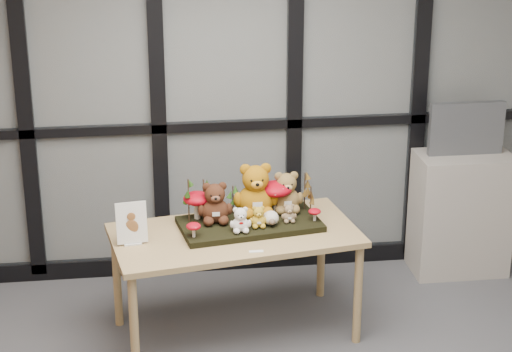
{
  "coord_description": "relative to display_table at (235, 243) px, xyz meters",
  "views": [
    {
      "loc": [
        -0.57,
        -3.37,
        2.9
      ],
      "look_at": [
        0.07,
        1.54,
        1.04
      ],
      "focal_mm": 65.0,
      "sensor_mm": 36.0,
      "label": 1
    }
  ],
  "objects": [
    {
      "name": "bear_brown_medium",
      "position": [
        -0.11,
        0.1,
        0.24
      ],
      "size": [
        0.23,
        0.22,
        0.27
      ],
      "primitive_type": null,
      "rotation": [
        0.0,
        0.0,
        0.16
      ],
      "color": "#402012",
      "rests_on": "diorama_tray"
    },
    {
      "name": "sprig_dry_far_right",
      "position": [
        0.45,
        0.22,
        0.22
      ],
      "size": [
        0.05,
        0.05,
        0.24
      ],
      "primitive_type": null,
      "color": "brown",
      "rests_on": "diorama_tray"
    },
    {
      "name": "mushroom_front_left",
      "position": [
        -0.25,
        -0.11,
        0.15
      ],
      "size": [
        0.08,
        0.08,
        0.09
      ],
      "primitive_type": null,
      "color": "#9D0513",
      "rests_on": "diorama_tray"
    },
    {
      "name": "cabinet",
      "position": [
        1.63,
        0.67,
        -0.18
      ],
      "size": [
        0.64,
        0.37,
        0.85
      ],
      "primitive_type": "cube",
      "color": "#9E968D",
      "rests_on": "floor"
    },
    {
      "name": "display_table",
      "position": [
        0.0,
        0.0,
        0.0
      ],
      "size": [
        1.53,
        0.94,
        0.67
      ],
      "rotation": [
        0.0,
        0.0,
        0.16
      ],
      "color": "tan",
      "rests_on": "floor"
    },
    {
      "name": "mushroom_back_left",
      "position": [
        -0.21,
        0.16,
        0.2
      ],
      "size": [
        0.17,
        0.17,
        0.18
      ],
      "primitive_type": null,
      "color": "#9D0513",
      "rests_on": "diorama_tray"
    },
    {
      "name": "plush_cream_hedgehog",
      "position": [
        0.21,
        0.01,
        0.15
      ],
      "size": [
        0.08,
        0.08,
        0.09
      ],
      "primitive_type": null,
      "rotation": [
        0.0,
        0.0,
        0.16
      ],
      "color": "silver",
      "rests_on": "diorama_tray"
    },
    {
      "name": "sprig_green_mid_left",
      "position": [
        -0.17,
        0.18,
        0.22
      ],
      "size": [
        0.05,
        0.05,
        0.24
      ],
      "primitive_type": null,
      "color": "#113A0D",
      "rests_on": "diorama_tray"
    },
    {
      "name": "mushroom_back_right",
      "position": [
        0.27,
        0.19,
        0.21
      ],
      "size": [
        0.19,
        0.19,
        0.22
      ],
      "primitive_type": null,
      "color": "#9D0513",
      "rests_on": "diorama_tray"
    },
    {
      "name": "bear_beige_small",
      "position": [
        0.33,
        0.04,
        0.16
      ],
      "size": [
        0.11,
        0.1,
        0.12
      ],
      "primitive_type": null,
      "rotation": [
        0.0,
        0.0,
        0.16
      ],
      "color": "#896E4E",
      "rests_on": "diorama_tray"
    },
    {
      "name": "bear_small_yellow",
      "position": [
        0.14,
        -0.01,
        0.17
      ],
      "size": [
        0.12,
        0.11,
        0.14
      ],
      "primitive_type": null,
      "rotation": [
        0.0,
        0.0,
        0.16
      ],
      "color": "gold",
      "rests_on": "diorama_tray"
    },
    {
      "name": "bear_pooh_yellow",
      "position": [
        0.15,
        0.18,
        0.28
      ],
      "size": [
        0.31,
        0.29,
        0.36
      ],
      "primitive_type": null,
      "rotation": [
        0.0,
        0.0,
        0.16
      ],
      "color": "#A4670C",
      "rests_on": "diorama_tray"
    },
    {
      "name": "sprig_dry_mid_right",
      "position": [
        0.47,
        0.11,
        0.2
      ],
      "size": [
        0.05,
        0.05,
        0.18
      ],
      "primitive_type": null,
      "color": "brown",
      "rests_on": "diorama_tray"
    },
    {
      "name": "room_shell",
      "position": [
        0.05,
        -1.58,
        1.08
      ],
      "size": [
        5.0,
        5.0,
        5.0
      ],
      "color": "beige",
      "rests_on": "floor"
    },
    {
      "name": "sprig_green_far_left",
      "position": [
        -0.26,
        0.12,
        0.24
      ],
      "size": [
        0.05,
        0.05,
        0.27
      ],
      "primitive_type": null,
      "color": "#113A0D",
      "rests_on": "diorama_tray"
    },
    {
      "name": "bear_white_bow",
      "position": [
        0.03,
        -0.06,
        0.19
      ],
      "size": [
        0.14,
        0.13,
        0.16
      ],
      "primitive_type": null,
      "rotation": [
        0.0,
        0.0,
        0.16
      ],
      "color": "white",
      "rests_on": "diorama_tray"
    },
    {
      "name": "label_card",
      "position": [
        0.09,
        -0.28,
        0.07
      ],
      "size": [
        0.08,
        0.03,
        0.0
      ],
      "primitive_type": "cube",
      "color": "white",
      "rests_on": "display_table"
    },
    {
      "name": "bear_tan_back",
      "position": [
        0.34,
        0.21,
        0.24
      ],
      "size": [
        0.24,
        0.22,
        0.28
      ],
      "primitive_type": null,
      "rotation": [
        0.0,
        0.0,
        0.16
      ],
      "color": "olive",
      "rests_on": "diorama_tray"
    },
    {
      "name": "monitor",
      "position": [
        1.63,
        0.68,
        0.42
      ],
      "size": [
        0.51,
        0.05,
        0.36
      ],
      "color": "#4B4E53",
      "rests_on": "cabinet"
    },
    {
      "name": "sprig_green_centre",
      "position": [
        0.01,
        0.22,
        0.19
      ],
      "size": [
        0.05,
        0.05,
        0.17
      ],
      "primitive_type": null,
      "color": "#113A0D",
      "rests_on": "diorama_tray"
    },
    {
      "name": "glass_partition",
      "position": [
        0.05,
        0.89,
        0.81
      ],
      "size": [
        4.9,
        0.06,
        2.78
      ],
      "color": "#2D383F",
      "rests_on": "floor"
    },
    {
      "name": "sign_holder",
      "position": [
        -0.6,
        -0.08,
        0.18
      ],
      "size": [
        0.18,
        0.07,
        0.25
      ],
      "rotation": [
        0.0,
        0.0,
        0.12
      ],
      "color": "silver",
      "rests_on": "display_table"
    },
    {
      "name": "diorama_tray",
      "position": [
        0.1,
        0.07,
        0.09
      ],
      "size": [
        0.88,
        0.54,
        0.04
      ],
      "primitive_type": "cube",
      "rotation": [
        0.0,
        0.0,
        0.16
      ],
      "color": "black",
      "rests_on": "display_table"
    },
    {
      "name": "mushroom_front_right",
      "position": [
        0.48,
        0.03,
        0.15
      ],
      "size": [
        0.08,
        0.08,
        0.08
      ],
      "primitive_type": null,
      "color": "#9D0513",
      "rests_on": "diorama_tray"
    }
  ]
}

